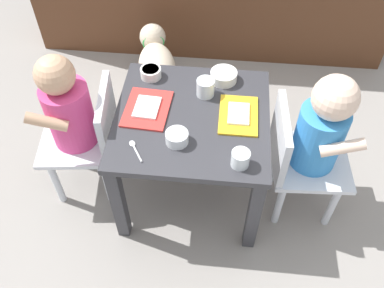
# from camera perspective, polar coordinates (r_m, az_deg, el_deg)

# --- Properties ---
(ground_plane) EXTENTS (7.00, 7.00, 0.00)m
(ground_plane) POSITION_cam_1_polar(r_m,az_deg,el_deg) (1.80, 0.00, -5.79)
(ground_plane) COLOR gray
(dining_table) EXTENTS (0.54, 0.53, 0.43)m
(dining_table) POSITION_cam_1_polar(r_m,az_deg,el_deg) (1.52, 0.00, 1.78)
(dining_table) COLOR #333338
(dining_table) RESTS_ON ground
(seated_child_left) EXTENTS (0.31, 0.31, 0.66)m
(seated_child_left) POSITION_cam_1_polar(r_m,az_deg,el_deg) (1.57, -15.93, 3.99)
(seated_child_left) COLOR silver
(seated_child_left) RESTS_ON ground
(seated_child_right) EXTENTS (0.29, 0.29, 0.66)m
(seated_child_right) POSITION_cam_1_polar(r_m,az_deg,el_deg) (1.50, 16.64, 1.30)
(seated_child_right) COLOR silver
(seated_child_right) RESTS_ON ground
(dog) EXTENTS (0.26, 0.45, 0.30)m
(dog) POSITION_cam_1_polar(r_m,az_deg,el_deg) (2.07, -4.88, 11.00)
(dog) COLOR beige
(dog) RESTS_ON ground
(food_tray_left) EXTENTS (0.17, 0.21, 0.02)m
(food_tray_left) POSITION_cam_1_polar(r_m,az_deg,el_deg) (1.49, -6.14, 4.85)
(food_tray_left) COLOR red
(food_tray_left) RESTS_ON dining_table
(food_tray_right) EXTENTS (0.13, 0.19, 0.02)m
(food_tray_right) POSITION_cam_1_polar(r_m,az_deg,el_deg) (1.47, 6.35, 3.97)
(food_tray_right) COLOR gold
(food_tray_right) RESTS_ON dining_table
(water_cup_left) EXTENTS (0.06, 0.06, 0.06)m
(water_cup_left) POSITION_cam_1_polar(r_m,az_deg,el_deg) (1.32, 6.59, -2.10)
(water_cup_left) COLOR white
(water_cup_left) RESTS_ON dining_table
(water_cup_right) EXTENTS (0.07, 0.07, 0.07)m
(water_cup_right) POSITION_cam_1_polar(r_m,az_deg,el_deg) (1.53, 1.84, 7.57)
(water_cup_right) COLOR white
(water_cup_right) RESTS_ON dining_table
(cereal_bowl_right_side) EXTENTS (0.08, 0.08, 0.04)m
(cereal_bowl_right_side) POSITION_cam_1_polar(r_m,az_deg,el_deg) (1.61, -5.64, 9.69)
(cereal_bowl_right_side) COLOR white
(cereal_bowl_right_side) RESTS_ON dining_table
(veggie_bowl_near) EXTENTS (0.08, 0.08, 0.04)m
(veggie_bowl_near) POSITION_cam_1_polar(r_m,az_deg,el_deg) (1.37, -2.07, 0.93)
(veggie_bowl_near) COLOR white
(veggie_bowl_near) RESTS_ON dining_table
(cereal_bowl_left_side) EXTENTS (0.10, 0.10, 0.04)m
(cereal_bowl_left_side) POSITION_cam_1_polar(r_m,az_deg,el_deg) (1.59, 4.33, 9.24)
(cereal_bowl_left_side) COLOR white
(cereal_bowl_left_side) RESTS_ON dining_table
(spoon_by_left_tray) EXTENTS (0.06, 0.09, 0.01)m
(spoon_by_left_tray) POSITION_cam_1_polar(r_m,az_deg,el_deg) (1.38, -7.77, -0.64)
(spoon_by_left_tray) COLOR silver
(spoon_by_left_tray) RESTS_ON dining_table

